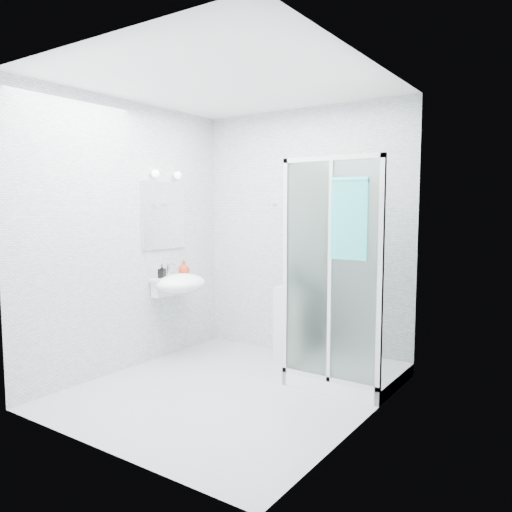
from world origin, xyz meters
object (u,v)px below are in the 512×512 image
Objects in this scene: shower_enclosure at (338,333)px; soap_dispenser_black at (162,271)px; storage_cabinet at (295,324)px; hand_towel at (350,217)px; shampoo_bottle_b at (298,276)px; wall_basin at (179,284)px; shampoo_bottle_a at (288,273)px; soap_dispenser_orange at (184,268)px.

soap_dispenser_black is (-1.75, -0.46, 0.49)m from shower_enclosure.
hand_towel is (0.88, -0.68, 1.12)m from storage_cabinet.
storage_cabinet is 0.50m from shampoo_bottle_b.
hand_towel reaches higher than soap_dispenser_black.
wall_basin is 0.22m from soap_dispenser_black.
soap_dispenser_black is at bearing -165.39° from shower_enclosure.
wall_basin is at bearing 55.11° from soap_dispenser_black.
storage_cabinet is 1.58m from hand_towel.
shower_enclosure is at bearing 10.81° from wall_basin.
shampoo_bottle_a is (0.97, 0.58, 0.12)m from wall_basin.
soap_dispenser_orange is (-1.05, -0.41, 0.02)m from shampoo_bottle_a.
storage_cabinet is at bearing 17.06° from shampoo_bottle_a.
wall_basin is at bearing -152.14° from shampoo_bottle_b.
shower_enclosure is 1.88m from soap_dispenser_black.
storage_cabinet is 5.53× the size of soap_dispenser_black.
wall_basin is at bearing -147.93° from storage_cabinet.
hand_towel is 1.30m from shampoo_bottle_a.
soap_dispenser_orange is 1.10× the size of soap_dispenser_black.
shampoo_bottle_a reaches higher than wall_basin.
soap_dispenser_black is (-0.10, -0.14, 0.14)m from wall_basin.
hand_towel is 2.95× the size of shampoo_bottle_b.
shampoo_bottle_a is 1.24× the size of shampoo_bottle_b.
wall_basin reaches higher than storage_cabinet.
soap_dispenser_black is at bearing -178.41° from hand_towel.
shampoo_bottle_b is at bearing 141.67° from hand_towel.
storage_cabinet is at bearing 142.19° from hand_towel.
shower_enclosure is at bearing 123.58° from hand_towel.
hand_towel is at bearing -7.19° from soap_dispenser_orange.
storage_cabinet is 3.53× the size of shampoo_bottle_b.
shampoo_bottle_a is (-0.07, -0.02, 0.53)m from storage_cabinet.
shower_enclosure is at bearing -22.66° from storage_cabinet.
storage_cabinet is 1.20× the size of hand_towel.
soap_dispenser_black is at bearing -124.89° from wall_basin.
storage_cabinet is at bearing 33.08° from soap_dispenser_black.
shower_enclosure is 0.87m from shampoo_bottle_a.
wall_basin is 0.86× the size of hand_towel.
shower_enclosure is at bearing -24.47° from shampoo_bottle_b.
wall_basin is 1.27m from storage_cabinet.
shower_enclosure is 1.72m from wall_basin.
hand_towel reaches higher than storage_cabinet.
wall_basin is 2.53× the size of shampoo_bottle_b.
shampoo_bottle_a is at bearing 21.42° from soap_dispenser_orange.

